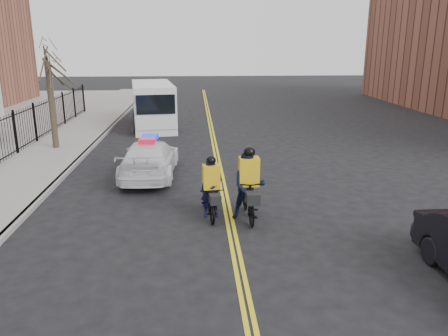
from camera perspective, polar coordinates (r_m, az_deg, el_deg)
ground at (r=11.89m, az=1.06°, el=-8.47°), size 120.00×120.00×0.00m
center_line_left at (r=19.43m, az=-1.14°, el=1.30°), size 0.10×60.00×0.01m
center_line_right at (r=19.44m, az=-0.67°, el=1.31°), size 0.10×60.00×0.01m
sidewalk at (r=20.48m, az=-22.36°, el=1.05°), size 3.00×60.00×0.15m
curb at (r=20.05m, az=-18.29°, el=1.15°), size 0.20×60.00×0.15m
iron_fence at (r=20.82m, az=-26.54°, el=3.41°), size 0.12×28.00×2.00m
street_tree at (r=21.88m, az=-21.95°, el=11.20°), size 3.20×3.20×4.80m
police_cruiser at (r=16.88m, az=-9.68°, el=1.24°), size 2.10×4.83×1.54m
cargo_van at (r=26.87m, az=-9.24°, el=7.98°), size 3.16×6.57×2.64m
cyclist_near at (r=12.75m, az=-1.66°, el=-3.64°), size 0.88×1.94×1.84m
cyclist_far at (r=12.54m, az=3.25°, el=-2.99°), size 0.98×2.14×2.15m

